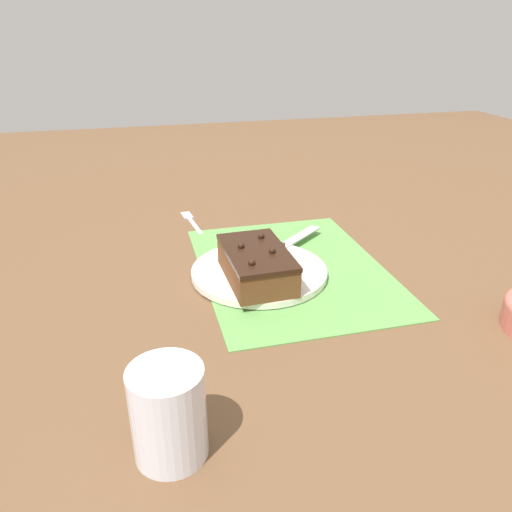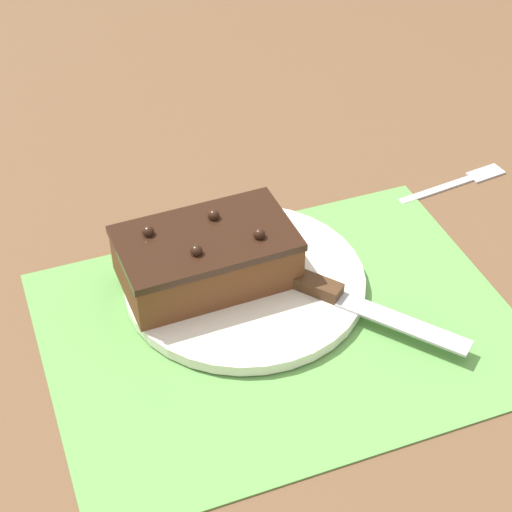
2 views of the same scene
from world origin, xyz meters
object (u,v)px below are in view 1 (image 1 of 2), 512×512
chocolate_cake (256,264)px  drinking_glass (168,413)px  serving_knife (282,245)px  dessert_fork (191,220)px  cake_plate (259,271)px

chocolate_cake → drinking_glass: size_ratio=1.63×
serving_knife → dessert_fork: serving_knife is taller
dessert_fork → chocolate_cake: bearing=-85.5°
drinking_glass → cake_plate: bearing=152.4°
dessert_fork → drinking_glass: bearing=-106.3°
drinking_glass → dessert_fork: (-0.69, 0.11, -0.05)m
chocolate_cake → serving_knife: 0.14m
cake_plate → chocolate_cake: (0.04, -0.01, 0.03)m
drinking_glass → dessert_fork: 0.70m
dessert_fork → cake_plate: bearing=-81.6°
chocolate_cake → dessert_fork: size_ratio=1.19×
chocolate_cake → drinking_glass: bearing=-28.2°
cake_plate → serving_knife: size_ratio=1.48×
drinking_glass → serving_knife: bearing=149.9°
chocolate_cake → serving_knife: chocolate_cake is taller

